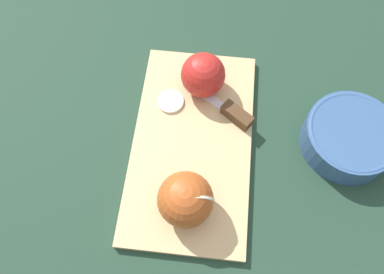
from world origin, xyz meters
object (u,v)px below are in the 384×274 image
Objects in this scene: knife at (233,112)px; bowl at (349,137)px; apple_half_right at (203,75)px; apple_half_left at (188,200)px.

bowl reaches higher than knife.
apple_half_right is at bearing -6.08° from knife.
apple_half_right is at bearing 167.99° from apple_half_left.
bowl is at bearing -152.19° from knife.
apple_half_left is 0.23m from apple_half_right.
apple_half_left is 0.19m from knife.
knife is at bearing 149.51° from apple_half_left.
apple_half_left is at bearing 118.29° from bowl.
knife is at bearing -102.62° from apple_half_right.
apple_half_right is 0.51× the size of bowl.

